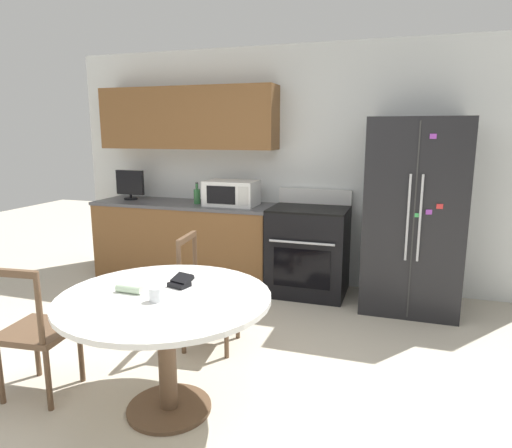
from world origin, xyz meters
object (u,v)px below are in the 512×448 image
Objects in this scene: oven_range at (308,250)px; counter_bottle at (197,196)px; dining_chair_left at (36,332)px; dining_chair_far at (207,294)px; refrigerator at (413,215)px; countertop_tv at (130,184)px; wallet at (181,282)px; candle_glass at (156,296)px; microwave at (231,193)px.

counter_bottle is at bearing 179.79° from oven_range.
dining_chair_far is at bearing 46.61° from dining_chair_left.
countertop_tv is at bearing 177.84° from refrigerator.
oven_range is (-1.02, 0.07, -0.44)m from refrigerator.
dining_chair_left is at bearing -70.13° from countertop_tv.
wallet is (0.90, 0.29, 0.34)m from dining_chair_left.
counter_bottle is at bearing -158.03° from dining_chair_far.
dining_chair_far is (-0.51, -1.46, -0.03)m from oven_range.
oven_range is at bearing 81.16° from candle_glass.
candle_glass is (0.89, 0.01, 0.35)m from dining_chair_left.
oven_range is 2.76m from dining_chair_left.
dining_chair_left is 0.95m from candle_glass.
oven_range is 2.49m from candle_glass.
microwave is at bearing 101.26° from candle_glass.
refrigerator is at bearing -2.16° from countertop_tv.
counter_bottle is 0.26× the size of dining_chair_left.
dining_chair_far is 11.26× the size of candle_glass.
countertop_tv is at bearing 129.12° from wallet.
refrigerator is at bearing 56.55° from wallet.
microwave reaches higher than wallet.
counter_bottle is 0.26× the size of dining_chair_far.
oven_range is 1.20× the size of dining_chair_left.
dining_chair_left reaches higher than wallet.
dining_chair_left is at bearing -179.48° from candle_glass.
candle_glass is at bearing -54.34° from countertop_tv.
counter_bottle reaches higher than dining_chair_far.
refrigerator is 2.02× the size of dining_chair_far.
dining_chair_left is (-1.26, -2.45, -0.03)m from oven_range.
microwave is 3.63× the size of wallet.
oven_range is at bearing 80.37° from wallet.
dining_chair_far is (1.66, -1.51, -0.65)m from countertop_tv.
counter_bottle is 2.36m from wallet.
dining_chair_far is at bearing 101.46° from wallet.
microwave is 1.63m from dining_chair_far.
refrigerator reaches higher than dining_chair_left.
countertop_tv is (-2.17, 0.05, 0.62)m from oven_range.
oven_range reaches higher than dining_chair_left.
dining_chair_left is (-2.28, -2.38, -0.48)m from refrigerator.
counter_bottle reaches higher than oven_range.
dining_chair_far is at bearing 97.54° from candle_glass.
dining_chair_far is 0.79m from wallet.
dining_chair_far and dining_chair_left have the same top height.
oven_range is at bearing -1.39° from countertop_tv.
candle_glass is (-1.40, -2.37, -0.13)m from refrigerator.
oven_range is 1.94× the size of microwave.
microwave is at bearing 102.98° from wallet.
oven_range is 4.55× the size of counter_bottle.
wallet is at bearing -77.02° from microwave.
oven_range reaches higher than dining_chair_far.
dining_chair_far is (-1.53, -1.39, -0.48)m from refrigerator.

